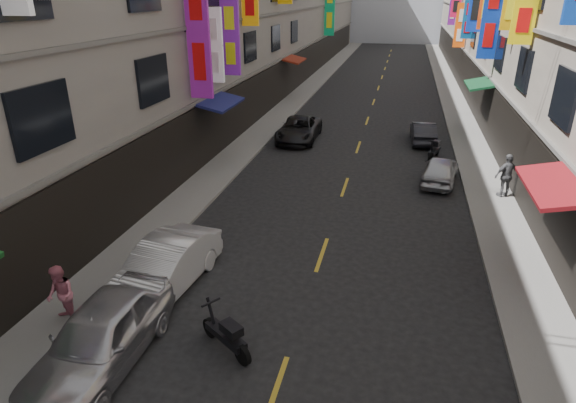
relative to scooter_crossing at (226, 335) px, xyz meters
The scene contains 13 objects.
sidewalk_left 29.34m from the scooter_crossing, 98.95° to the left, with size 2.00×90.00×0.12m, color slate.
sidewalk_right 29.92m from the scooter_crossing, 75.61° to the left, with size 2.00×90.00×0.12m, color slate.
street_awnings 13.23m from the scooter_crossing, 89.21° to the left, with size 13.99×35.20×0.41m.
lane_markings 26.03m from the scooter_crossing, 86.83° to the left, with size 0.12×80.20×0.01m.
scooter_crossing is the anchor object (origin of this frame).
scooter_far_right 16.79m from the scooter_crossing, 71.40° to the left, with size 0.75×1.75×1.14m.
car_left_near 2.78m from the scooter_crossing, 158.24° to the right, with size 1.77×4.41×1.50m, color silver.
car_left_mid 3.30m from the scooter_crossing, 141.18° to the left, with size 1.50×4.29×1.41m, color silver.
car_left_far 17.70m from the scooter_crossing, 96.54° to the left, with size 2.09×4.54×1.26m, color black.
car_right_mid 13.61m from the scooter_crossing, 66.44° to the left, with size 1.41×3.49×1.19m, color #BBBCC1.
car_right_far 19.31m from the scooter_crossing, 75.49° to the left, with size 1.24×3.56×1.17m, color #26262D.
pedestrian_lfar 4.31m from the scooter_crossing, behind, with size 0.77×0.53×1.58m, color #CD6C81.
pedestrian_rfar 13.69m from the scooter_crossing, 54.76° to the left, with size 1.05×0.60×1.79m, color #5A5A5D.
Camera 1 is at (2.03, 4.56, 7.80)m, focal length 30.00 mm.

